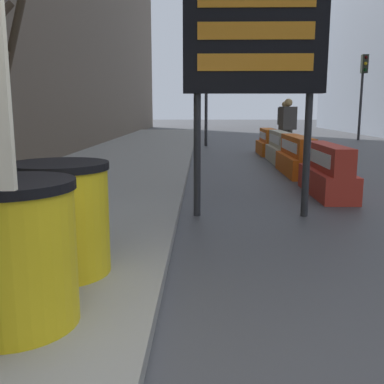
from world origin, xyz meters
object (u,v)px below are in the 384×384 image
(traffic_cone_near, at_px, (307,151))
(traffic_light_far_side, at_px, (363,79))
(jersey_barrier_orange_near, at_px, (269,143))
(jersey_barrier_red_striped, at_px, (327,173))
(pedestrian_worker, at_px, (284,120))
(message_board, at_px, (255,32))
(pedestrian_passerby, at_px, (288,123))
(jersey_barrier_cream, at_px, (280,149))
(barrel_drum_foreground, at_px, (13,253))
(jersey_barrier_orange_far, at_px, (297,158))
(traffic_light_near_curb, at_px, (206,62))
(barrel_drum_middle, at_px, (61,218))

(traffic_cone_near, distance_m, traffic_light_far_side, 9.98)
(jersey_barrier_orange_near, relative_size, traffic_light_far_side, 0.44)
(jersey_barrier_red_striped, bearing_deg, pedestrian_worker, 83.99)
(message_board, relative_size, pedestrian_passerby, 1.88)
(jersey_barrier_cream, height_order, traffic_light_far_side, traffic_light_far_side)
(barrel_drum_foreground, relative_size, jersey_barrier_orange_near, 0.54)
(message_board, bearing_deg, traffic_cone_near, 71.10)
(jersey_barrier_orange_near, bearing_deg, traffic_cone_near, -59.84)
(jersey_barrier_orange_far, bearing_deg, jersey_barrier_red_striped, -90.00)
(traffic_light_near_curb, relative_size, traffic_light_far_side, 1.15)
(barrel_drum_foreground, bearing_deg, pedestrian_passerby, 71.17)
(jersey_barrier_red_striped, height_order, jersey_barrier_orange_far, jersey_barrier_red_striped)
(traffic_cone_near, bearing_deg, traffic_light_near_curb, 121.16)
(message_board, height_order, traffic_cone_near, message_board)
(traffic_light_near_curb, bearing_deg, traffic_cone_near, -58.84)
(jersey_barrier_orange_far, xyz_separation_m, traffic_light_near_curb, (-2.03, 7.79, 2.88))
(barrel_drum_foreground, height_order, pedestrian_worker, pedestrian_worker)
(barrel_drum_foreground, distance_m, message_board, 4.42)
(traffic_light_near_curb, height_order, pedestrian_worker, traffic_light_near_curb)
(jersey_barrier_cream, bearing_deg, traffic_cone_near, 32.55)
(barrel_drum_middle, bearing_deg, pedestrian_passerby, 69.68)
(jersey_barrier_orange_far, relative_size, jersey_barrier_orange_near, 1.25)
(jersey_barrier_orange_far, height_order, jersey_barrier_orange_near, jersey_barrier_orange_far)
(barrel_drum_middle, height_order, jersey_barrier_red_striped, barrel_drum_middle)
(barrel_drum_foreground, xyz_separation_m, jersey_barrier_red_striped, (3.39, 5.13, -0.21))
(traffic_light_near_curb, height_order, pedestrian_passerby, traffic_light_near_curb)
(jersey_barrier_cream, distance_m, pedestrian_worker, 5.66)
(jersey_barrier_red_striped, distance_m, jersey_barrier_orange_near, 7.04)
(jersey_barrier_cream, distance_m, traffic_light_near_curb, 6.50)
(jersey_barrier_red_striped, bearing_deg, jersey_barrier_cream, 90.00)
(traffic_cone_near, distance_m, traffic_light_near_curb, 6.44)
(traffic_light_near_curb, distance_m, traffic_light_far_side, 8.26)
(jersey_barrier_red_striped, relative_size, traffic_light_far_side, 0.50)
(jersey_barrier_cream, xyz_separation_m, traffic_cone_near, (0.92, 0.59, -0.11))
(traffic_cone_near, xyz_separation_m, traffic_light_far_side, (4.44, 8.55, 2.60))
(barrel_drum_middle, relative_size, jersey_barrier_cream, 0.44)
(message_board, relative_size, traffic_light_far_side, 0.85)
(barrel_drum_middle, distance_m, traffic_light_near_curb, 14.83)
(traffic_light_far_side, height_order, pedestrian_worker, traffic_light_far_side)
(message_board, bearing_deg, pedestrian_worker, 77.80)
(jersey_barrier_cream, distance_m, jersey_barrier_orange_near, 2.17)
(jersey_barrier_orange_near, xyz_separation_m, traffic_light_near_curb, (-2.03, 3.30, 2.90))
(jersey_barrier_cream, bearing_deg, jersey_barrier_orange_far, -90.00)
(jersey_barrier_orange_near, height_order, traffic_light_near_curb, traffic_light_near_curb)
(jersey_barrier_orange_near, bearing_deg, barrel_drum_middle, -106.69)
(barrel_drum_middle, distance_m, jersey_barrier_orange_far, 7.54)
(barrel_drum_foreground, bearing_deg, jersey_barrier_orange_near, 74.44)
(message_board, xyz_separation_m, jersey_barrier_orange_far, (1.50, 4.15, -2.11))
(message_board, xyz_separation_m, traffic_light_far_side, (6.86, 15.61, 0.38))
(jersey_barrier_red_striped, height_order, traffic_light_near_curb, traffic_light_near_curb)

